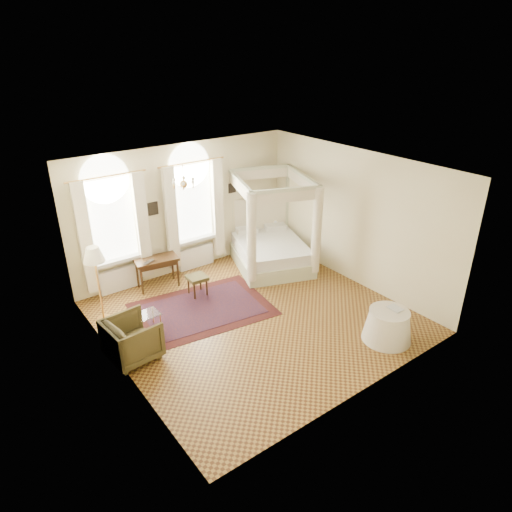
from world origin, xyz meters
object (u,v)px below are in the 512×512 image
(canopy_bed, at_px, (271,246))
(coffee_table, at_px, (145,316))
(stool, at_px, (197,279))
(floor_lamp, at_px, (94,258))
(nightstand, at_px, (274,238))
(armchair, at_px, (132,339))
(writing_desk, at_px, (157,263))
(side_table, at_px, (388,325))

(canopy_bed, height_order, coffee_table, canopy_bed)
(coffee_table, bearing_deg, stool, 22.56)
(floor_lamp, bearing_deg, nightstand, 8.50)
(floor_lamp, bearing_deg, armchair, -90.00)
(armchair, bearing_deg, canopy_bed, -76.12)
(armchair, bearing_deg, writing_desk, -40.12)
(stool, xyz_separation_m, armchair, (-2.18, -1.36, 0.01))
(armchair, height_order, side_table, armchair)
(nightstand, relative_size, floor_lamp, 0.32)
(stool, relative_size, armchair, 0.54)
(coffee_table, xyz_separation_m, side_table, (3.77, -3.19, -0.02))
(writing_desk, bearing_deg, floor_lamp, -158.83)
(canopy_bed, relative_size, stool, 5.51)
(writing_desk, relative_size, armchair, 1.18)
(stool, height_order, side_table, side_table)
(canopy_bed, relative_size, nightstand, 4.95)
(armchair, bearing_deg, nightstand, -70.40)
(floor_lamp, bearing_deg, side_table, -43.82)
(writing_desk, height_order, coffee_table, writing_desk)
(writing_desk, distance_m, coffee_table, 1.93)
(canopy_bed, height_order, armchair, canopy_bed)
(nightstand, relative_size, writing_desk, 0.51)
(armchair, bearing_deg, floor_lamp, -4.95)
(nightstand, relative_size, side_table, 0.56)
(armchair, relative_size, floor_lamp, 0.54)
(canopy_bed, bearing_deg, side_table, -93.03)
(canopy_bed, relative_size, writing_desk, 2.51)
(canopy_bed, distance_m, writing_desk, 3.03)
(coffee_table, distance_m, floor_lamp, 1.58)
(nightstand, relative_size, stool, 1.11)
(armchair, xyz_separation_m, floor_lamp, (0.00, 1.66, 1.04))
(stool, bearing_deg, side_table, -60.83)
(writing_desk, height_order, floor_lamp, floor_lamp)
(canopy_bed, bearing_deg, writing_desk, 166.05)
(side_table, bearing_deg, stool, 119.17)
(writing_desk, bearing_deg, armchair, -125.16)
(nightstand, bearing_deg, stool, -160.96)
(armchair, bearing_deg, stool, -63.09)
(canopy_bed, height_order, writing_desk, canopy_bed)
(stool, bearing_deg, writing_desk, 121.83)
(side_table, bearing_deg, canopy_bed, 86.97)
(armchair, bearing_deg, coffee_table, -44.47)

